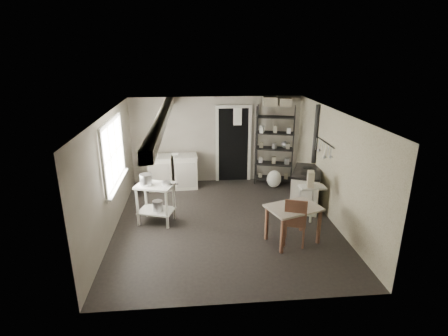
{
  "coord_description": "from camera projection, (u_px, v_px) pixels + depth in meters",
  "views": [
    {
      "loc": [
        -0.62,
        -6.57,
        3.44
      ],
      "look_at": [
        0.0,
        0.3,
        1.1
      ],
      "focal_mm": 28.0,
      "sensor_mm": 36.0,
      "label": 1
    }
  ],
  "objects": [
    {
      "name": "window",
      "position": [
        112.0,
        154.0,
        6.87
      ],
      "size": [
        0.12,
        1.76,
        1.28
      ],
      "primitive_type": null,
      "color": "beige",
      "rests_on": "wall_left"
    },
    {
      "name": "work_table",
      "position": [
        293.0,
        223.0,
        6.5
      ],
      "size": [
        1.1,
        0.93,
        0.71
      ],
      "primitive_type": null,
      "rotation": [
        0.0,
        0.0,
        0.34
      ],
      "color": "beige",
      "rests_on": "ground"
    },
    {
      "name": "shelf_jar",
      "position": [
        262.0,
        134.0,
        9.03
      ],
      "size": [
        0.12,
        0.12,
        0.21
      ],
      "primitive_type": "imported",
      "rotation": [
        0.0,
        0.0,
        -0.39
      ],
      "color": "white",
      "rests_on": "shelf_rack"
    },
    {
      "name": "flour_sack",
      "position": [
        274.0,
        179.0,
        9.14
      ],
      "size": [
        0.45,
        0.4,
        0.46
      ],
      "primitive_type": "ellipsoid",
      "rotation": [
        0.0,
        0.0,
        -0.23
      ],
      "color": "white",
      "rests_on": "ground"
    },
    {
      "name": "chair",
      "position": [
        295.0,
        219.0,
        6.41
      ],
      "size": [
        0.5,
        0.52,
        0.95
      ],
      "primitive_type": null,
      "rotation": [
        0.0,
        0.0,
        -0.33
      ],
      "color": "brown",
      "rests_on": "ground"
    },
    {
      "name": "saucepan",
      "position": [
        166.0,
        184.0,
        7.08
      ],
      "size": [
        0.25,
        0.25,
        0.1
      ],
      "primitive_type": "cylinder",
      "rotation": [
        0.0,
        0.0,
        0.41
      ],
      "color": "#B7B8BA",
      "rests_on": "prep_table"
    },
    {
      "name": "side_ledge",
      "position": [
        311.0,
        204.0,
        7.2
      ],
      "size": [
        0.53,
        0.28,
        0.81
      ],
      "primitive_type": null,
      "rotation": [
        0.0,
        0.0,
        0.0
      ],
      "color": "beige",
      "rests_on": "ground"
    },
    {
      "name": "oats_box",
      "position": [
        311.0,
        177.0,
        7.02
      ],
      "size": [
        0.17,
        0.23,
        0.32
      ],
      "primitive_type": "cube",
      "rotation": [
        0.0,
        0.0,
        -0.24
      ],
      "color": "beige",
      "rests_on": "side_ledge"
    },
    {
      "name": "stovepipe",
      "position": [
        316.0,
        134.0,
        8.05
      ],
      "size": [
        0.11,
        0.11,
        1.29
      ],
      "primitive_type": null,
      "rotation": [
        0.0,
        0.0,
        -0.13
      ],
      "color": "black",
      "rests_on": "stove"
    },
    {
      "name": "wall_back",
      "position": [
        217.0,
        140.0,
        9.34
      ],
      "size": [
        4.5,
        0.02,
        2.3
      ],
      "primitive_type": "cube",
      "color": "#9C9585",
      "rests_on": "ground"
    },
    {
      "name": "wall_right",
      "position": [
        334.0,
        167.0,
        7.18
      ],
      "size": [
        0.02,
        5.0,
        2.3
      ],
      "primitive_type": "cube",
      "color": "#9C9585",
      "rests_on": "ground"
    },
    {
      "name": "wall_front",
      "position": [
        243.0,
        232.0,
        4.63
      ],
      "size": [
        4.5,
        0.02,
        2.3
      ],
      "primitive_type": "cube",
      "color": "#9C9585",
      "rests_on": "ground"
    },
    {
      "name": "base_cabinets",
      "position": [
        173.0,
        171.0,
        9.06
      ],
      "size": [
        1.34,
        0.64,
        0.86
      ],
      "primitive_type": null,
      "rotation": [
        0.0,
        0.0,
        0.05
      ],
      "color": "beige",
      "rests_on": "ground"
    },
    {
      "name": "storage_box_b",
      "position": [
        285.0,
        110.0,
        8.87
      ],
      "size": [
        0.33,
        0.31,
        0.19
      ],
      "primitive_type": "cube",
      "rotation": [
        0.0,
        0.0,
        -0.1
      ],
      "color": "beige",
      "rests_on": "shelf_rack"
    },
    {
      "name": "floor",
      "position": [
        225.0,
        222.0,
        7.35
      ],
      "size": [
        5.0,
        5.0,
        0.0
      ],
      "primitive_type": "plane",
      "color": "black",
      "rests_on": "ground"
    },
    {
      "name": "stockpot",
      "position": [
        146.0,
        181.0,
        7.03
      ],
      "size": [
        0.32,
        0.32,
        0.27
      ],
      "primitive_type": "cylinder",
      "rotation": [
        0.0,
        0.0,
        0.36
      ],
      "color": "#B7B8BA",
      "rests_on": "prep_table"
    },
    {
      "name": "bucket",
      "position": [
        158.0,
        206.0,
        7.2
      ],
      "size": [
        0.24,
        0.24,
        0.23
      ],
      "primitive_type": "cylinder",
      "rotation": [
        0.0,
        0.0,
        0.16
      ],
      "color": "#B7B8BA",
      "rests_on": "prep_table"
    },
    {
      "name": "shelf_rack",
      "position": [
        274.0,
        149.0,
        9.21
      ],
      "size": [
        1.06,
        0.65,
        2.09
      ],
      "primitive_type": null,
      "rotation": [
        0.0,
        0.0,
        -0.28
      ],
      "color": "black",
      "rests_on": "ground"
    },
    {
      "name": "wallpaper_panel",
      "position": [
        334.0,
        167.0,
        7.18
      ],
      "size": [
        0.01,
        5.0,
        2.3
      ],
      "primitive_type": null,
      "color": "#BDB799",
      "rests_on": "wall_right"
    },
    {
      "name": "doorway",
      "position": [
        233.0,
        145.0,
        9.4
      ],
      "size": [
        0.96,
        0.1,
        2.08
      ],
      "primitive_type": null,
      "color": "beige",
      "rests_on": "ground"
    },
    {
      "name": "floor_crock",
      "position": [
        286.0,
        213.0,
        7.57
      ],
      "size": [
        0.14,
        0.14,
        0.15
      ],
      "primitive_type": "cylinder",
      "rotation": [
        0.0,
        0.0,
        0.18
      ],
      "color": "white",
      "rests_on": "ground"
    },
    {
      "name": "mixing_bowl",
      "position": [
        175.0,
        153.0,
        8.9
      ],
      "size": [
        0.31,
        0.31,
        0.07
      ],
      "primitive_type": "imported",
      "rotation": [
        0.0,
        0.0,
        0.07
      ],
      "color": "white",
      "rests_on": "base_cabinets"
    },
    {
      "name": "ceiling",
      "position": [
        225.0,
        113.0,
        6.62
      ],
      "size": [
        5.0,
        5.0,
        0.0
      ],
      "primitive_type": "plane",
      "rotation": [
        3.14,
        0.0,
        0.0
      ],
      "color": "silver",
      "rests_on": "wall_back"
    },
    {
      "name": "prep_table",
      "position": [
        156.0,
        205.0,
        7.23
      ],
      "size": [
        0.86,
        0.72,
        0.84
      ],
      "primitive_type": null,
      "rotation": [
        0.0,
        0.0,
        -0.3
      ],
      "color": "beige",
      "rests_on": "ground"
    },
    {
      "name": "table_cup",
      "position": [
        306.0,
        205.0,
        6.26
      ],
      "size": [
        0.12,
        0.12,
        0.09
      ],
      "primitive_type": "imported",
      "rotation": [
        0.0,
        0.0,
        -0.31
      ],
      "color": "white",
      "rests_on": "work_table"
    },
    {
      "name": "counter_cup",
      "position": [
        156.0,
        153.0,
        8.77
      ],
      "size": [
        0.14,
        0.14,
        0.1
      ],
      "primitive_type": "imported",
      "rotation": [
        0.0,
        0.0,
        -0.07
      ],
      "color": "white",
      "rests_on": "base_cabinets"
    },
    {
      "name": "wall_left",
      "position": [
        110.0,
        174.0,
        6.79
      ],
      "size": [
        0.02,
        5.0,
        2.3
      ],
      "primitive_type": "cube",
      "color": "#9C9585",
      "rests_on": "ground"
    },
    {
      "name": "ceiling_beam",
      "position": [
        162.0,
        120.0,
        6.55
      ],
      "size": [
        0.18,
        5.0,
        0.18
      ],
      "primitive_type": null,
      "color": "beige",
      "rests_on": "ceiling"
    },
    {
      "name": "stove",
      "position": [
        306.0,
        188.0,
        7.98
      ],
      "size": [
        0.99,
        1.25,
        0.86
      ],
      "primitive_type": null,
      "rotation": [
        0.0,
        0.0,
        -0.4
      ],
      "color": "beige",
      "rests_on": "ground"
    },
    {
      "name": "utensil_rail",
      "position": [
        323.0,
        141.0,
        7.61
      ],
      "size": [
        0.06,
        1.2,
        0.44
      ],
      "primitive_type": null,
      "color": "#B7B8BA",
      "rests_on": "wall_right"
    },
    {
      "name": "storage_box_a",
      "position": [
        270.0,
        109.0,
        8.87
      ],
      "size": [
        0.34,
        0.3,
        0.23
      ],
      "primitive_type": "cube",
      "rotation": [
        0.0,
        0.0,
        -0.05
      ],
      "color": "beige",
      "rests_on": "shelf_rack"
    }
  ]
}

